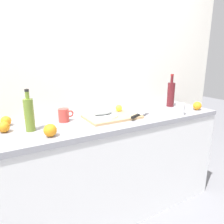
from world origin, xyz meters
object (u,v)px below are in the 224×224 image
object	(u,v)px
chef_knife	(138,115)
coffee_mug_1	(64,115)
lemon_0	(119,108)
olive_oil_bottle	(29,114)
wine_bottle	(171,94)
fish_fillet	(103,112)
white_plate	(103,115)
coffee_mug_0	(180,109)
cutting_board	(112,117)
orange_0	(6,121)

from	to	relation	value
chef_knife	coffee_mug_1	size ratio (longest dim) A/B	2.23
lemon_0	olive_oil_bottle	xyz separation A→B (m)	(-0.77, -0.09, 0.07)
wine_bottle	fish_fillet	bearing A→B (deg)	-175.85
white_plate	coffee_mug_0	xyz separation A→B (m)	(0.65, -0.23, 0.02)
cutting_board	lemon_0	distance (m)	0.16
coffee_mug_0	olive_oil_bottle	bearing A→B (deg)	170.05
white_plate	wine_bottle	bearing A→B (deg)	4.15
white_plate	coffee_mug_0	bearing A→B (deg)	-19.34
wine_bottle	lemon_0	bearing A→B (deg)	178.18
white_plate	orange_0	xyz separation A→B (m)	(-0.71, 0.19, 0.01)
lemon_0	orange_0	size ratio (longest dim) A/B	0.81
coffee_mug_1	wine_bottle	bearing A→B (deg)	-0.99
fish_fillet	chef_knife	distance (m)	0.30
fish_fillet	coffee_mug_0	distance (m)	0.69
fish_fillet	wine_bottle	world-z (taller)	wine_bottle
lemon_0	coffee_mug_1	xyz separation A→B (m)	(-0.51, -0.00, 0.00)
olive_oil_bottle	coffee_mug_0	distance (m)	1.24
chef_knife	coffee_mug_0	world-z (taller)	coffee_mug_0
lemon_0	coffee_mug_1	distance (m)	0.51
orange_0	white_plate	bearing A→B (deg)	-14.83
lemon_0	fish_fillet	bearing A→B (deg)	-158.62
lemon_0	cutting_board	bearing A→B (deg)	-143.12
cutting_board	chef_knife	xyz separation A→B (m)	(0.19, -0.12, 0.02)
white_plate	olive_oil_bottle	world-z (taller)	olive_oil_bottle
coffee_mug_1	orange_0	size ratio (longest dim) A/B	1.68
wine_bottle	coffee_mug_1	distance (m)	1.13
cutting_board	coffee_mug_1	size ratio (longest dim) A/B	3.65
wine_bottle	white_plate	bearing A→B (deg)	-175.85
coffee_mug_0	white_plate	bearing A→B (deg)	160.66
cutting_board	orange_0	world-z (taller)	orange_0
coffee_mug_0	coffee_mug_1	xyz separation A→B (m)	(-0.96, 0.31, 0.00)
cutting_board	orange_0	xyz separation A→B (m)	(-0.79, 0.20, 0.03)
cutting_board	coffee_mug_1	bearing A→B (deg)	166.32
olive_oil_bottle	fish_fillet	bearing A→B (deg)	1.50
coffee_mug_1	orange_0	xyz separation A→B (m)	(-0.41, 0.11, -0.02)
fish_fillet	chef_knife	xyz separation A→B (m)	(0.27, -0.13, -0.02)
olive_oil_bottle	coffee_mug_1	distance (m)	0.29
fish_fillet	coffee_mug_0	world-z (taller)	coffee_mug_0
white_plate	coffee_mug_1	world-z (taller)	coffee_mug_1
coffee_mug_0	coffee_mug_1	distance (m)	1.00
olive_oil_bottle	lemon_0	bearing A→B (deg)	6.96
wine_bottle	coffee_mug_1	world-z (taller)	wine_bottle
white_plate	coffee_mug_1	bearing A→B (deg)	165.42
fish_fillet	wine_bottle	size ratio (longest dim) A/B	0.54
cutting_board	fish_fillet	bearing A→B (deg)	169.89
olive_oil_bottle	wine_bottle	xyz separation A→B (m)	(1.39, 0.07, 0.01)
fish_fillet	lemon_0	xyz separation A→B (m)	(0.20, 0.08, -0.00)
coffee_mug_0	orange_0	world-z (taller)	coffee_mug_0
cutting_board	wine_bottle	bearing A→B (deg)	5.65
orange_0	coffee_mug_1	bearing A→B (deg)	-15.02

